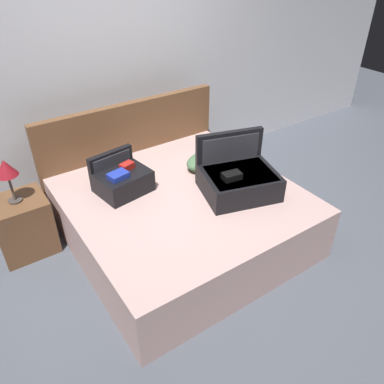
# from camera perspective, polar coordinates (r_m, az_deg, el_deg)

# --- Properties ---
(ground_plane) EXTENTS (12.00, 12.00, 0.00)m
(ground_plane) POSITION_cam_1_polar(r_m,az_deg,el_deg) (3.25, 2.68, -10.75)
(ground_plane) COLOR #4C515B
(back_wall) EXTENTS (8.00, 0.10, 2.60)m
(back_wall) POSITION_cam_1_polar(r_m,az_deg,el_deg) (3.88, -12.22, 18.59)
(back_wall) COLOR silver
(back_wall) RESTS_ON ground
(bed) EXTENTS (1.81, 1.79, 0.48)m
(bed) POSITION_cam_1_polar(r_m,az_deg,el_deg) (3.34, -1.30, -3.79)
(bed) COLOR #BC9993
(bed) RESTS_ON ground
(headboard) EXTENTS (1.85, 0.08, 0.98)m
(headboard) POSITION_cam_1_polar(r_m,az_deg,el_deg) (3.90, -8.94, 6.21)
(headboard) COLOR brown
(headboard) RESTS_ON ground
(hard_case_large) EXTENTS (0.71, 0.65, 0.46)m
(hard_case_large) POSITION_cam_1_polar(r_m,az_deg,el_deg) (3.18, 6.88, 2.05)
(hard_case_large) COLOR black
(hard_case_large) RESTS_ON bed
(hard_case_medium) EXTENTS (0.46, 0.42, 0.31)m
(hard_case_medium) POSITION_cam_1_polar(r_m,az_deg,el_deg) (3.24, -10.40, 1.93)
(hard_case_medium) COLOR black
(hard_case_medium) RESTS_ON bed
(pillow_near_headboard) EXTENTS (0.44, 0.31, 0.15)m
(pillow_near_headboard) POSITION_cam_1_polar(r_m,az_deg,el_deg) (3.54, 2.16, 4.73)
(pillow_near_headboard) COLOR #4C724C
(pillow_near_headboard) RESTS_ON bed
(nightstand) EXTENTS (0.44, 0.40, 0.51)m
(nightstand) POSITION_cam_1_polar(r_m,az_deg,el_deg) (3.52, -23.84, -4.60)
(nightstand) COLOR brown
(nightstand) RESTS_ON ground
(table_lamp) EXTENTS (0.17, 0.17, 0.37)m
(table_lamp) POSITION_cam_1_polar(r_m,az_deg,el_deg) (3.24, -26.03, 2.99)
(table_lamp) COLOR #3F3833
(table_lamp) RESTS_ON nightstand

